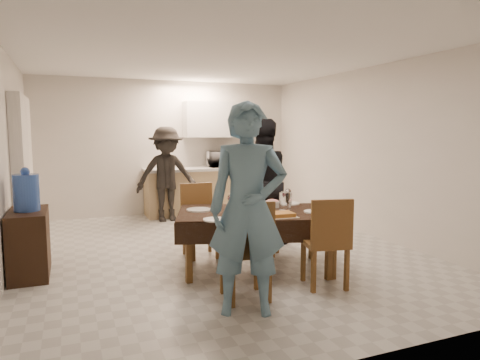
# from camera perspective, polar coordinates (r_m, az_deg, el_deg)

# --- Properties ---
(floor) EXTENTS (5.00, 6.00, 0.02)m
(floor) POSITION_cam_1_polar(r_m,az_deg,el_deg) (5.89, -2.96, -9.45)
(floor) COLOR silver
(floor) RESTS_ON ground
(ceiling) EXTENTS (5.00, 6.00, 0.02)m
(ceiling) POSITION_cam_1_polar(r_m,az_deg,el_deg) (5.75, -3.12, 16.35)
(ceiling) COLOR white
(ceiling) RESTS_ON wall_back
(wall_back) EXTENTS (5.00, 0.02, 2.60)m
(wall_back) POSITION_cam_1_polar(r_m,az_deg,el_deg) (8.56, -9.58, 4.29)
(wall_back) COLOR beige
(wall_back) RESTS_ON floor
(wall_front) EXTENTS (5.00, 0.02, 2.60)m
(wall_front) POSITION_cam_1_polar(r_m,az_deg,el_deg) (3.00, 15.87, 0.21)
(wall_front) COLOR beige
(wall_front) RESTS_ON floor
(wall_left) EXTENTS (0.02, 6.00, 2.60)m
(wall_left) POSITION_cam_1_polar(r_m,az_deg,el_deg) (5.41, -29.00, 2.33)
(wall_left) COLOR beige
(wall_left) RESTS_ON floor
(wall_right) EXTENTS (0.02, 6.00, 2.60)m
(wall_right) POSITION_cam_1_polar(r_m,az_deg,el_deg) (6.90, 17.06, 3.58)
(wall_right) COLOR beige
(wall_right) RESTS_ON floor
(stub_partition) EXTENTS (0.15, 1.40, 2.10)m
(stub_partition) POSITION_cam_1_polar(r_m,az_deg,el_deg) (6.61, -26.94, 0.87)
(stub_partition) COLOR white
(stub_partition) RESTS_ON floor
(kitchen_base_cabinet) EXTENTS (2.20, 0.60, 0.86)m
(kitchen_base_cabinet) POSITION_cam_1_polar(r_m,az_deg,el_deg) (8.48, -5.04, -1.57)
(kitchen_base_cabinet) COLOR tan
(kitchen_base_cabinet) RESTS_ON floor
(kitchen_worktop) EXTENTS (2.24, 0.64, 0.05)m
(kitchen_worktop) POSITION_cam_1_polar(r_m,az_deg,el_deg) (8.43, -5.07, 1.49)
(kitchen_worktop) COLOR beige
(kitchen_worktop) RESTS_ON kitchen_base_cabinet
(upper_cabinet) EXTENTS (1.20, 0.34, 0.70)m
(upper_cabinet) POSITION_cam_1_polar(r_m,az_deg,el_deg) (8.62, -3.48, 8.04)
(upper_cabinet) COLOR white
(upper_cabinet) RESTS_ON wall_back
(dining_table) EXTENTS (2.02, 1.54, 0.70)m
(dining_table) POSITION_cam_1_polar(r_m,az_deg,el_deg) (4.97, 2.16, -4.55)
(dining_table) COLOR black
(dining_table) RESTS_ON floor
(chair_near_left) EXTENTS (0.48, 0.48, 0.53)m
(chair_near_left) POSITION_cam_1_polar(r_m,az_deg,el_deg) (4.06, 1.19, -8.06)
(chair_near_left) COLOR brown
(chair_near_left) RESTS_ON floor
(chair_near_right) EXTENTS (0.52, 0.52, 0.51)m
(chair_near_right) POSITION_cam_1_polar(r_m,az_deg,el_deg) (4.48, 11.90, -7.01)
(chair_near_right) COLOR brown
(chair_near_right) RESTS_ON floor
(chair_far_left) EXTENTS (0.44, 0.44, 0.51)m
(chair_far_left) POSITION_cam_1_polar(r_m,az_deg,el_deg) (5.44, -5.05, -4.56)
(chair_far_left) COLOR brown
(chair_far_left) RESTS_ON floor
(chair_far_right) EXTENTS (0.56, 0.58, 0.51)m
(chair_far_right) POSITION_cam_1_polar(r_m,az_deg,el_deg) (5.76, 3.56, -3.91)
(chair_far_right) COLOR brown
(chair_far_right) RESTS_ON floor
(console) EXTENTS (0.40, 0.80, 0.74)m
(console) POSITION_cam_1_polar(r_m,az_deg,el_deg) (5.38, -26.29, -7.58)
(console) COLOR black
(console) RESTS_ON floor
(water_jug) EXTENTS (0.27, 0.27, 0.41)m
(water_jug) POSITION_cam_1_polar(r_m,az_deg,el_deg) (5.28, -26.61, -1.51)
(water_jug) COLOR blue
(water_jug) RESTS_ON console
(wine_bottle) EXTENTS (0.07, 0.07, 0.28)m
(wine_bottle) POSITION_cam_1_polar(r_m,az_deg,el_deg) (4.97, 1.40, -2.54)
(wine_bottle) COLOR black
(wine_bottle) RESTS_ON dining_table
(water_pitcher) EXTENTS (0.14, 0.14, 0.21)m
(water_pitcher) POSITION_cam_1_polar(r_m,az_deg,el_deg) (5.05, 6.02, -2.81)
(water_pitcher) COLOR white
(water_pitcher) RESTS_ON dining_table
(savoury_tart) EXTENTS (0.38, 0.30, 0.05)m
(savoury_tart) POSITION_cam_1_polar(r_m,az_deg,el_deg) (4.67, 5.19, -4.62)
(savoury_tart) COLOR #C17538
(savoury_tart) RESTS_ON dining_table
(salad_bowl) EXTENTS (0.19, 0.19, 0.07)m
(salad_bowl) POSITION_cam_1_polar(r_m,az_deg,el_deg) (5.25, 4.35, -3.23)
(salad_bowl) COLOR white
(salad_bowl) RESTS_ON dining_table
(mushroom_dish) EXTENTS (0.21, 0.21, 0.04)m
(mushroom_dish) POSITION_cam_1_polar(r_m,az_deg,el_deg) (5.20, 0.39, -3.51)
(mushroom_dish) COLOR white
(mushroom_dish) RESTS_ON dining_table
(wine_glass_a) EXTENTS (0.09, 0.09, 0.21)m
(wine_glass_a) POSITION_cam_1_polar(r_m,az_deg,el_deg) (4.52, -2.93, -3.94)
(wine_glass_a) COLOR white
(wine_glass_a) RESTS_ON dining_table
(wine_glass_b) EXTENTS (0.09, 0.09, 0.21)m
(wine_glass_b) POSITION_cam_1_polar(r_m,az_deg,el_deg) (5.41, 6.41, -2.24)
(wine_glass_b) COLOR white
(wine_glass_b) RESTS_ON dining_table
(wine_glass_c) EXTENTS (0.08, 0.08, 0.17)m
(wine_glass_c) POSITION_cam_1_polar(r_m,az_deg,el_deg) (5.15, -1.24, -2.84)
(wine_glass_c) COLOR white
(wine_glass_c) RESTS_ON dining_table
(plate_near_left) EXTENTS (0.25, 0.25, 0.01)m
(plate_near_left) POSITION_cam_1_polar(r_m,az_deg,el_deg) (4.48, -3.32, -5.29)
(plate_near_left) COLOR white
(plate_near_left) RESTS_ON dining_table
(plate_near_right) EXTENTS (0.24, 0.24, 0.01)m
(plate_near_right) POSITION_cam_1_polar(r_m,az_deg,el_deg) (4.98, 9.91, -4.17)
(plate_near_right) COLOR white
(plate_near_right) RESTS_ON dining_table
(plate_far_left) EXTENTS (0.29, 0.29, 0.02)m
(plate_far_left) POSITION_cam_1_polar(r_m,az_deg,el_deg) (5.04, -5.51, -3.97)
(plate_far_left) COLOR white
(plate_far_left) RESTS_ON dining_table
(plate_far_right) EXTENTS (0.26, 0.26, 0.01)m
(plate_far_right) POSITION_cam_1_polar(r_m,az_deg,el_deg) (5.49, 6.61, -3.12)
(plate_far_right) COLOR white
(plate_far_right) RESTS_ON dining_table
(microwave) EXTENTS (0.57, 0.38, 0.31)m
(microwave) POSITION_cam_1_polar(r_m,az_deg,el_deg) (8.55, -2.36, 2.81)
(microwave) COLOR white
(microwave) RESTS_ON kitchen_worktop
(person_near) EXTENTS (0.80, 0.67, 1.88)m
(person_near) POSITION_cam_1_polar(r_m,az_deg,el_deg) (3.76, 1.05, -3.87)
(person_near) COLOR #5B859E
(person_near) RESTS_ON floor
(person_far) EXTENTS (0.89, 0.70, 1.79)m
(person_far) POSITION_cam_1_polar(r_m,az_deg,el_deg) (6.11, 2.86, -0.28)
(person_far) COLOR black
(person_far) RESTS_ON floor
(person_kitchen) EXTENTS (1.10, 0.63, 1.70)m
(person_kitchen) POSITION_cam_1_polar(r_m,az_deg,el_deg) (7.80, -9.74, 0.77)
(person_kitchen) COLOR black
(person_kitchen) RESTS_ON floor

